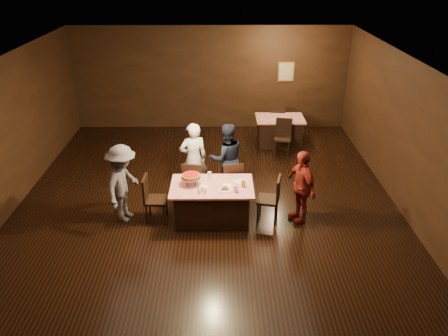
% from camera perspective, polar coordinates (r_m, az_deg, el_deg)
% --- Properties ---
extents(room, '(10.00, 10.04, 3.02)m').
position_cam_1_polar(room, '(8.06, -2.53, 6.95)').
color(room, black).
rests_on(room, ground).
extents(main_table, '(1.60, 1.00, 0.77)m').
position_cam_1_polar(main_table, '(8.62, -1.56, -4.56)').
color(main_table, '#B10B16').
rests_on(main_table, ground).
extents(back_table, '(1.30, 0.90, 0.77)m').
position_cam_1_polar(back_table, '(12.17, 7.23, 4.81)').
color(back_table, '#A91C0B').
rests_on(back_table, ground).
extents(chair_far_left, '(0.48, 0.48, 0.95)m').
position_cam_1_polar(chair_far_left, '(9.24, -3.98, -1.69)').
color(chair_far_left, black).
rests_on(chair_far_left, ground).
extents(chair_far_right, '(0.48, 0.48, 0.95)m').
position_cam_1_polar(chair_far_right, '(9.23, 0.99, -1.68)').
color(chair_far_right, black).
rests_on(chair_far_right, ground).
extents(chair_end_left, '(0.44, 0.44, 0.95)m').
position_cam_1_polar(chair_end_left, '(8.67, -8.88, -4.03)').
color(chair_end_left, black).
rests_on(chair_end_left, ground).
extents(chair_end_right, '(0.50, 0.50, 0.95)m').
position_cam_1_polar(chair_end_right, '(8.62, 5.78, -3.99)').
color(chair_end_right, black).
rests_on(chair_end_right, ground).
extents(chair_back_near, '(0.50, 0.50, 0.95)m').
position_cam_1_polar(chair_back_near, '(11.49, 7.68, 3.94)').
color(chair_back_near, black).
rests_on(chair_back_near, ground).
extents(chair_back_far, '(0.47, 0.47, 0.95)m').
position_cam_1_polar(chair_back_far, '(12.69, 6.93, 6.18)').
color(chair_back_far, black).
rests_on(chair_back_far, ground).
extents(diner_white_jacket, '(0.67, 0.53, 1.63)m').
position_cam_1_polar(diner_white_jacket, '(9.43, -4.00, 1.21)').
color(diner_white_jacket, white).
rests_on(diner_white_jacket, ground).
extents(diner_navy_hoodie, '(0.89, 0.77, 1.59)m').
position_cam_1_polar(diner_navy_hoodie, '(9.47, 0.34, 1.26)').
color(diner_navy_hoodie, black).
rests_on(diner_navy_hoodie, ground).
extents(diner_grey_knit, '(0.84, 1.15, 1.59)m').
position_cam_1_polar(diner_grey_knit, '(8.67, -13.04, -1.99)').
color(diner_grey_knit, '#56555A').
rests_on(diner_grey_knit, ground).
extents(diner_red_shirt, '(0.67, 0.95, 1.50)m').
position_cam_1_polar(diner_red_shirt, '(8.57, 10.03, -2.39)').
color(diner_red_shirt, maroon).
rests_on(diner_red_shirt, ground).
extents(pizza_stand, '(0.38, 0.38, 0.22)m').
position_cam_1_polar(pizza_stand, '(8.40, -4.33, -1.07)').
color(pizza_stand, black).
rests_on(pizza_stand, main_table).
extents(plate_with_slice, '(0.25, 0.25, 0.06)m').
position_cam_1_polar(plate_with_slice, '(8.26, 0.12, -2.75)').
color(plate_with_slice, white).
rests_on(plate_with_slice, main_table).
extents(plate_empty, '(0.25, 0.25, 0.01)m').
position_cam_1_polar(plate_empty, '(8.56, 2.10, -1.77)').
color(plate_empty, white).
rests_on(plate_empty, main_table).
extents(glass_front_right, '(0.08, 0.08, 0.14)m').
position_cam_1_polar(glass_front_right, '(8.18, 1.53, -2.71)').
color(glass_front_right, silver).
rests_on(glass_front_right, main_table).
extents(glass_amber, '(0.08, 0.08, 0.14)m').
position_cam_1_polar(glass_amber, '(8.36, 2.51, -2.04)').
color(glass_amber, '#BF7F26').
rests_on(glass_amber, main_table).
extents(glass_back, '(0.08, 0.08, 0.14)m').
position_cam_1_polar(glass_back, '(8.66, -1.90, -0.96)').
color(glass_back, silver).
rests_on(glass_back, main_table).
extents(condiments, '(0.17, 0.10, 0.09)m').
position_cam_1_polar(condiments, '(8.16, -2.90, -2.97)').
color(condiments, silver).
rests_on(condiments, main_table).
extents(napkin_center, '(0.19, 0.19, 0.01)m').
position_cam_1_polar(napkin_center, '(8.43, 0.45, -2.29)').
color(napkin_center, white).
rests_on(napkin_center, main_table).
extents(napkin_left, '(0.21, 0.21, 0.01)m').
position_cam_1_polar(napkin_left, '(8.39, -2.63, -2.46)').
color(napkin_left, white).
rests_on(napkin_left, main_table).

